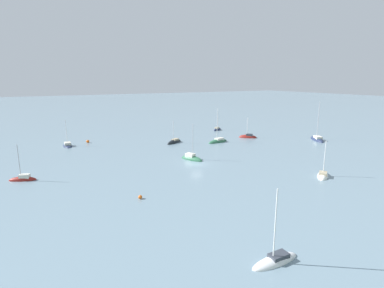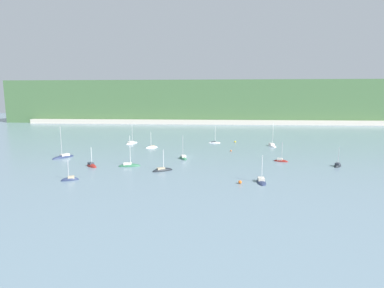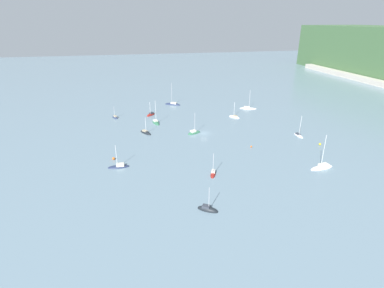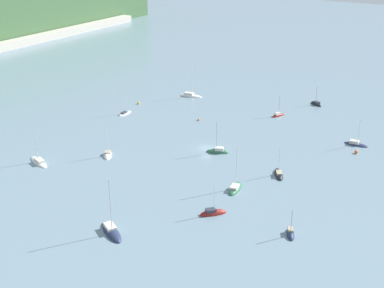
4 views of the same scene
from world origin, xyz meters
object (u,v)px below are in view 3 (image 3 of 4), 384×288
object	(u,v)px
sailboat_4	(298,135)
sailboat_0	(173,105)
sailboat_7	(213,174)
sailboat_10	(194,133)
mooring_buoy_1	(320,144)
sailboat_3	(151,115)
sailboat_1	(119,167)
sailboat_12	(156,123)
sailboat_2	(248,108)
mooring_buoy_2	(251,147)
mooring_buoy_0	(114,158)
sailboat_5	(322,168)
sailboat_8	(115,118)
sailboat_11	(208,210)
sailboat_6	(234,117)
sailboat_9	(146,133)

from	to	relation	value
sailboat_4	sailboat_0	bearing A→B (deg)	-144.59
sailboat_7	sailboat_10	world-z (taller)	sailboat_10
sailboat_7	mooring_buoy_1	xyz separation A→B (m)	(-12.67, 43.52, 0.27)
sailboat_3	mooring_buoy_1	size ratio (longest dim) A/B	9.18
sailboat_10	sailboat_1	bearing A→B (deg)	-164.24
sailboat_1	sailboat_12	xyz separation A→B (m)	(-39.59, 15.72, -0.03)
sailboat_2	mooring_buoy_2	xyz separation A→B (m)	(46.57, -18.11, 0.18)
mooring_buoy_0	mooring_buoy_1	size ratio (longest dim) A/B	1.11
sailboat_4	sailboat_5	distance (m)	27.30
sailboat_8	sailboat_2	bearing A→B (deg)	-115.55
sailboat_7	mooring_buoy_1	bearing A→B (deg)	128.51
sailboat_4	sailboat_10	distance (m)	40.52
sailboat_3	sailboat_1	bearing A→B (deg)	27.01
sailboat_11	mooring_buoy_1	distance (m)	57.78
sailboat_12	mooring_buoy_0	distance (m)	38.09
sailboat_6	sailboat_12	world-z (taller)	sailboat_12
sailboat_3	sailboat_12	bearing A→B (deg)	47.81
sailboat_8	sailboat_12	distance (m)	20.73
mooring_buoy_1	mooring_buoy_0	bearing A→B (deg)	-93.04
sailboat_9	mooring_buoy_2	world-z (taller)	sailboat_9
sailboat_8	sailboat_10	world-z (taller)	sailboat_10
sailboat_2	sailboat_10	world-z (taller)	sailboat_2
sailboat_3	mooring_buoy_1	world-z (taller)	sailboat_3
sailboat_12	mooring_buoy_2	distance (m)	45.34
sailboat_3	sailboat_11	bearing A→B (deg)	47.03
sailboat_2	sailboat_8	size ratio (longest dim) A/B	1.57
sailboat_8	mooring_buoy_1	size ratio (longest dim) A/B	8.09
sailboat_7	mooring_buoy_2	bearing A→B (deg)	153.05
sailboat_1	sailboat_5	xyz separation A→B (m)	(14.13, 60.01, 0.00)
sailboat_7	sailboat_12	size ratio (longest dim) A/B	0.70
sailboat_2	sailboat_11	size ratio (longest dim) A/B	1.40
mooring_buoy_0	mooring_buoy_2	distance (m)	47.05
sailboat_2	mooring_buoy_0	bearing A→B (deg)	-122.76
sailboat_6	sailboat_12	xyz separation A→B (m)	(0.14, -36.10, 0.03)
sailboat_3	mooring_buoy_2	size ratio (longest dim) A/B	11.96
sailboat_8	sailboat_9	world-z (taller)	sailboat_9
sailboat_12	mooring_buoy_2	size ratio (longest dim) A/B	17.78
sailboat_5	mooring_buoy_0	distance (m)	64.76
sailboat_6	sailboat_10	xyz separation A→B (m)	(16.25, -22.83, 0.05)
sailboat_0	sailboat_3	distance (m)	20.75
sailboat_2	sailboat_10	bearing A→B (deg)	-118.65
sailboat_0	mooring_buoy_1	size ratio (longest dim) A/B	15.77
sailboat_1	sailboat_9	xyz separation A→B (m)	(-27.88, 10.33, -0.06)
sailboat_4	sailboat_3	bearing A→B (deg)	-127.02
sailboat_0	sailboat_11	xyz separation A→B (m)	(95.22, -7.32, -0.02)
sailboat_0	sailboat_7	size ratio (longest dim) A/B	1.66
sailboat_1	mooring_buoy_1	world-z (taller)	sailboat_1
mooring_buoy_1	mooring_buoy_2	xyz separation A→B (m)	(-3.46, -24.82, -0.09)
sailboat_2	sailboat_12	bearing A→B (deg)	-143.66
mooring_buoy_0	mooring_buoy_2	size ratio (longest dim) A/B	1.45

